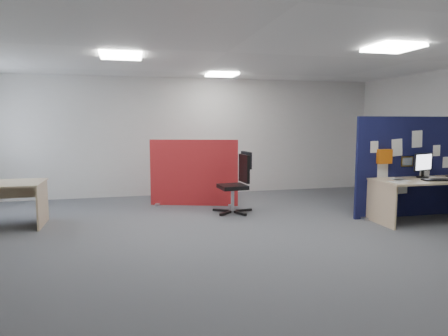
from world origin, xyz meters
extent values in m
plane|color=#4F5257|center=(0.00, 0.00, 0.00)|extent=(9.00, 9.00, 0.00)
cube|color=white|center=(0.00, 0.00, 2.70)|extent=(9.00, 7.00, 0.02)
cube|color=silver|center=(0.00, 3.50, 1.35)|extent=(9.00, 0.02, 2.70)
cube|color=silver|center=(0.00, -3.50, 1.35)|extent=(9.00, 0.02, 2.70)
cube|color=white|center=(2.00, -1.00, 2.67)|extent=(0.60, 0.60, 0.04)
cube|color=white|center=(-1.50, 0.50, 2.67)|extent=(0.60, 0.60, 0.04)
cube|color=white|center=(0.50, 2.50, 2.67)|extent=(0.60, 0.60, 0.04)
cube|color=#100E34|center=(3.48, 0.39, 0.90)|extent=(2.17, 0.06, 1.79)
cube|color=#ABABB0|center=(2.54, 0.39, 0.02)|extent=(0.08, 0.30, 0.04)
cube|color=white|center=(2.71, 0.35, 1.27)|extent=(0.15, 0.01, 0.20)
cube|color=white|center=(3.16, 0.35, 1.25)|extent=(0.21, 0.01, 0.30)
cube|color=white|center=(3.56, 0.35, 1.39)|extent=(0.21, 0.01, 0.30)
cube|color=white|center=(3.98, 0.35, 1.18)|extent=(0.15, 0.01, 0.20)
cube|color=white|center=(2.89, 0.35, 0.82)|extent=(0.21, 0.01, 0.30)
cube|color=white|center=(3.76, 0.35, 0.86)|extent=(0.21, 0.01, 0.30)
cube|color=white|center=(4.21, 0.35, 0.96)|extent=(0.15, 0.01, 0.20)
cube|color=white|center=(3.30, 0.35, 0.57)|extent=(0.21, 0.01, 0.30)
cube|color=gold|center=(3.38, 0.35, 1.00)|extent=(0.24, 0.01, 0.18)
cube|color=#D7610D|center=(2.88, 0.31, 1.10)|extent=(0.25, 0.10, 0.25)
cube|color=#DBB38D|center=(3.58, -0.01, 0.71)|extent=(1.99, 0.88, 0.03)
cube|color=#DBB38D|center=(2.62, -0.01, 0.35)|extent=(0.03, 0.81, 0.70)
cube|color=#DBB38D|center=(3.58, 0.40, 0.55)|extent=(1.79, 0.02, 0.30)
cylinder|color=black|center=(3.56, 0.16, 0.74)|extent=(0.20, 0.20, 0.02)
cube|color=black|center=(3.56, 0.16, 0.80)|extent=(0.05, 0.04, 0.10)
cube|color=black|center=(3.56, 0.16, 1.00)|extent=(0.47, 0.19, 0.30)
cube|color=white|center=(3.56, 0.14, 1.00)|extent=(0.43, 0.15, 0.26)
cube|color=black|center=(3.53, -0.20, 0.74)|extent=(0.47, 0.26, 0.02)
cube|color=#AF2516|center=(-0.15, 2.20, 0.67)|extent=(1.72, 0.59, 1.34)
cube|color=#ABABB0|center=(-0.90, 2.20, 0.02)|extent=(0.08, 0.30, 0.04)
cube|color=#ABABB0|center=(0.59, 2.20, 0.02)|extent=(0.08, 0.30, 0.04)
cube|color=#DBB38D|center=(-2.83, 1.24, 0.35)|extent=(0.03, 0.81, 0.70)
cube|color=black|center=(0.66, 1.35, 0.04)|extent=(0.32, 0.08, 0.04)
cube|color=black|center=(0.48, 1.55, 0.04)|extent=(0.12, 0.32, 0.04)
cube|color=black|center=(0.23, 1.45, 0.04)|extent=(0.30, 0.20, 0.04)
cube|color=black|center=(0.26, 1.18, 0.04)|extent=(0.27, 0.25, 0.04)
cube|color=black|center=(0.52, 1.12, 0.04)|extent=(0.17, 0.31, 0.04)
cylinder|color=#ABABB0|center=(0.43, 1.33, 0.26)|extent=(0.06, 0.06, 0.44)
cube|color=black|center=(0.43, 1.33, 0.50)|extent=(0.52, 0.52, 0.07)
cube|color=black|center=(0.66, 1.35, 0.83)|extent=(0.09, 0.44, 0.52)
cube|color=black|center=(0.70, 1.35, 0.99)|extent=(0.10, 0.40, 0.31)
cube|color=white|center=(2.98, -0.03, 0.73)|extent=(0.21, 0.30, 0.00)
cube|color=white|center=(3.02, 0.10, 0.73)|extent=(0.28, 0.34, 0.00)
cube|color=white|center=(2.79, -0.20, 0.73)|extent=(0.22, 0.31, 0.00)
cube|color=white|center=(3.76, 0.31, 0.73)|extent=(0.24, 0.32, 0.00)
camera|label=1|loc=(-1.43, -5.74, 1.71)|focal=32.00mm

